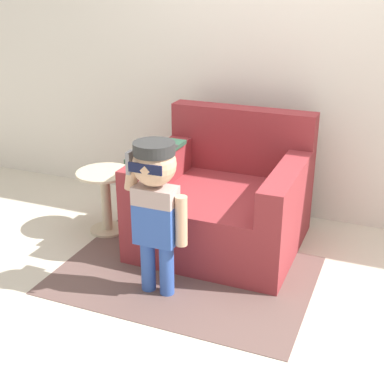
% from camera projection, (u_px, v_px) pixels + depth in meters
% --- Properties ---
extents(ground_plane, '(10.00, 10.00, 0.00)m').
position_uv_depth(ground_plane, '(246.00, 254.00, 3.73)').
color(ground_plane, beige).
extents(wall_back, '(10.00, 0.05, 2.60)m').
position_uv_depth(wall_back, '(285.00, 49.00, 3.91)').
color(wall_back, silver).
rests_on(wall_back, ground_plane).
extents(armchair, '(1.10, 1.03, 0.91)m').
position_uv_depth(armchair, '(224.00, 202.00, 3.79)').
color(armchair, maroon).
rests_on(armchair, ground_plane).
extents(person_child, '(0.39, 0.29, 0.96)m').
position_uv_depth(person_child, '(156.00, 196.00, 3.05)').
color(person_child, '#3356AD').
rests_on(person_child, ground_plane).
extents(side_table, '(0.41, 0.41, 0.48)m').
position_uv_depth(side_table, '(106.00, 196.00, 3.95)').
color(side_table, beige).
rests_on(side_table, ground_plane).
extents(rug, '(1.62, 1.15, 0.01)m').
position_uv_depth(rug, '(184.00, 274.00, 3.47)').
color(rug, brown).
rests_on(rug, ground_plane).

